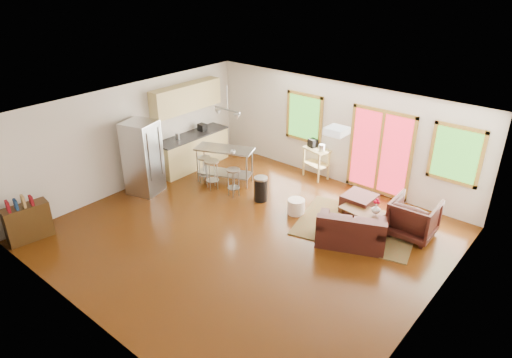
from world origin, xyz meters
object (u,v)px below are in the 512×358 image
Objects in this scene: rug at (356,226)px; kitchen_cart at (316,153)px; coffee_table at (362,212)px; island at (225,159)px; armchair at (414,216)px; refrigerator at (143,158)px; ottoman at (359,204)px; loveseat at (351,232)px.

rug is 2.67m from kitchen_cart.
coffee_table is 0.60× the size of island.
coffee_table is 1.04× the size of armchair.
kitchen_cart is (2.78, 3.39, -0.21)m from refrigerator.
ottoman is 0.42× the size of island.
loveseat is 1.63× the size of coffee_table.
island is at bearing -167.27° from ottoman.
loveseat is 0.98× the size of island.
armchair is at bearing 5.98° from refrigerator.
island is (-3.95, 0.48, 0.35)m from loveseat.
ottoman is (-0.50, 1.26, -0.06)m from loveseat.
loveseat is at bearing 51.37° from armchair.
ottoman is (-0.28, 0.59, 0.21)m from rug.
kitchen_cart is (-2.09, 1.37, 0.40)m from coffee_table.
island is (1.12, 1.67, -0.27)m from refrigerator.
loveseat is 0.85m from coffee_table.
armchair reaches higher than rug.
armchair is 0.58× the size of island.
ottoman is at bearing 87.81° from loveseat.
island is (-3.74, -0.35, 0.33)m from coffee_table.
armchair is 3.31m from kitchen_cart.
island reaches higher than coffee_table.
loveseat is at bearing -2.29° from refrigerator.
rug is 3.79m from island.
rug is at bearing -64.62° from ottoman.
rug is 1.35× the size of refrigerator.
island reaches higher than ottoman.
coffee_table is at bearing 5.29° from island.
coffee_table is 2.53m from kitchen_cart.
armchair reaches higher than coffee_table.
kitchen_cart reaches higher than rug.
armchair is at bearing 7.71° from island.
loveseat is 2.32× the size of ottoman.
armchair is (0.82, 1.13, 0.17)m from loveseat.
refrigerator is (-4.85, -1.86, 0.90)m from rug.
refrigerator is (-5.08, -1.19, 0.62)m from loveseat.
island is (-4.77, -0.65, 0.18)m from armchair.
ottoman is 2.09m from kitchen_cart.
ottoman is at bearing -8.41° from armchair.
armchair is 4.82m from island.
loveseat is at bearing -43.74° from kitchen_cart.
coffee_table is 1.42× the size of ottoman.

